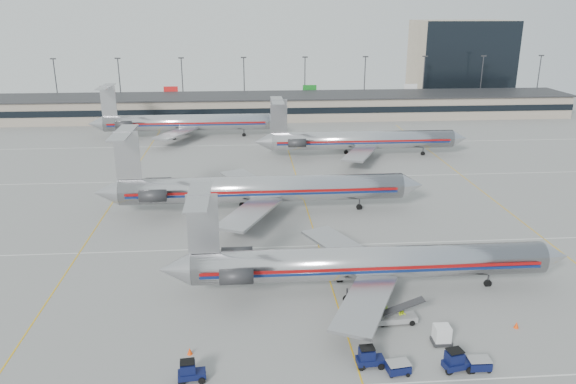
{
  "coord_description": "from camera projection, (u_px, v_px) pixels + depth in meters",
  "views": [
    {
      "loc": [
        -9.01,
        -55.6,
        29.12
      ],
      "look_at": [
        -3.26,
        18.61,
        4.5
      ],
      "focal_mm": 35.0,
      "sensor_mm": 36.0,
      "label": 1
    }
  ],
  "objects": [
    {
      "name": "ramp_worker_near",
      "position": [
        385.0,
        310.0,
        55.09
      ],
      "size": [
        0.72,
        0.61,
        1.67
      ],
      "primitive_type": "imported",
      "rotation": [
        0.0,
        0.0,
        0.4
      ],
      "color": "#93D814",
      "rests_on": "ground"
    },
    {
      "name": "tug_left",
      "position": [
        190.0,
        372.0,
        45.71
      ],
      "size": [
        2.36,
        1.36,
        1.84
      ],
      "rotation": [
        0.0,
        0.0,
        0.1
      ],
      "color": "#090F36",
      "rests_on": "ground"
    },
    {
      "name": "tug_center",
      "position": [
        369.0,
        358.0,
        47.49
      ],
      "size": [
        2.39,
        1.3,
        1.9
      ],
      "rotation": [
        0.0,
        0.0,
        0.06
      ],
      "color": "#090F36",
      "rests_on": "ground"
    },
    {
      "name": "jet_second_row",
      "position": [
        256.0,
        189.0,
        82.48
      ],
      "size": [
        48.48,
        28.55,
        12.69
      ],
      "color": "silver",
      "rests_on": "ground"
    },
    {
      "name": "tug_right",
      "position": [
        456.0,
        361.0,
        46.96
      ],
      "size": [
        2.65,
        1.7,
        1.99
      ],
      "rotation": [
        0.0,
        0.0,
        0.21
      ],
      "color": "#090F36",
      "rests_on": "ground"
    },
    {
      "name": "cart_inner",
      "position": [
        479.0,
        364.0,
        47.17
      ],
      "size": [
        1.89,
        1.31,
        1.06
      ],
      "rotation": [
        0.0,
        0.0,
        -0.02
      ],
      "color": "#090F36",
      "rests_on": "ground"
    },
    {
      "name": "distant_building",
      "position": [
        460.0,
        60.0,
        184.22
      ],
      "size": [
        30.0,
        20.0,
        25.0
      ],
      "primitive_type": "cube",
      "color": "tan",
      "rests_on": "ground"
    },
    {
      "name": "jet_third_row",
      "position": [
        358.0,
        140.0,
        113.63
      ],
      "size": [
        43.67,
        26.86,
        11.94
      ],
      "color": "silver",
      "rests_on": "ground"
    },
    {
      "name": "ground",
      "position": [
        330.0,
        282.0,
        62.43
      ],
      "size": [
        260.0,
        260.0,
        0.0
      ],
      "primitive_type": "plane",
      "color": "gray",
      "rests_on": "ground"
    },
    {
      "name": "belt_loader",
      "position": [
        397.0,
        317.0,
        54.13
      ],
      "size": [
        4.78,
        1.74,
        2.5
      ],
      "rotation": [
        0.0,
        0.0,
        0.08
      ],
      "color": "gray",
      "rests_on": "ground"
    },
    {
      "name": "cone_left",
      "position": [
        190.0,
        351.0,
        49.33
      ],
      "size": [
        0.59,
        0.59,
        0.64
      ],
      "primitive_type": "cone",
      "rotation": [
        0.0,
        0.0,
        -0.29
      ],
      "color": "#FC4108",
      "rests_on": "ground"
    },
    {
      "name": "terminal",
      "position": [
        278.0,
        106.0,
        154.18
      ],
      "size": [
        162.0,
        17.0,
        6.25
      ],
      "color": "gray",
      "rests_on": "ground"
    },
    {
      "name": "cone_right",
      "position": [
        516.0,
        325.0,
        53.38
      ],
      "size": [
        0.6,
        0.6,
        0.64
      ],
      "primitive_type": "cone",
      "rotation": [
        0.0,
        0.0,
        -0.35
      ],
      "color": "#FC4108",
      "rests_on": "ground"
    },
    {
      "name": "ramp_worker_far",
      "position": [
        402.0,
        315.0,
        54.27
      ],
      "size": [
        0.92,
        0.81,
        1.59
      ],
      "primitive_type": "imported",
      "rotation": [
        0.0,
        0.0,
        -0.31
      ],
      "color": "#C3E215",
      "rests_on": "ground"
    },
    {
      "name": "apron_markings",
      "position": [
        319.0,
        246.0,
        71.89
      ],
      "size": [
        160.0,
        0.15,
        0.02
      ],
      "primitive_type": "cube",
      "color": "silver",
      "rests_on": "ground"
    },
    {
      "name": "light_mast_row",
      "position": [
        275.0,
        80.0,
        165.75
      ],
      "size": [
        163.6,
        0.4,
        15.28
      ],
      "color": "#38383D",
      "rests_on": "ground"
    },
    {
      "name": "jet_back_row",
      "position": [
        183.0,
        122.0,
        130.41
      ],
      "size": [
        44.94,
        27.64,
        12.29
      ],
      "color": "silver",
      "rests_on": "ground"
    },
    {
      "name": "jet_foreground",
      "position": [
        362.0,
        263.0,
        59.4
      ],
      "size": [
        44.06,
        25.95,
        11.53
      ],
      "color": "silver",
      "rests_on": "ground"
    },
    {
      "name": "uld_container",
      "position": [
        442.0,
        335.0,
        50.71
      ],
      "size": [
        1.74,
        1.46,
        1.81
      ],
      "rotation": [
        0.0,
        0.0,
        -0.02
      ],
      "color": "#2D2D30",
      "rests_on": "ground"
    },
    {
      "name": "cart_outer",
      "position": [
        398.0,
        368.0,
        46.68
      ],
      "size": [
        2.03,
        1.52,
        1.06
      ],
      "rotation": [
        0.0,
        0.0,
        0.14
      ],
      "color": "#090F36",
      "rests_on": "ground"
    }
  ]
}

